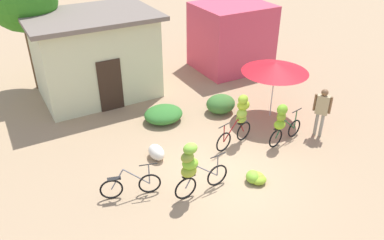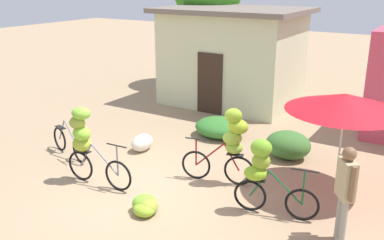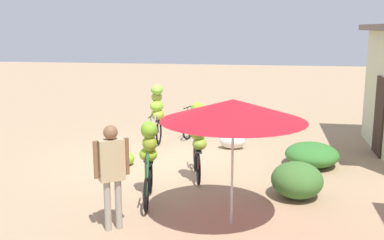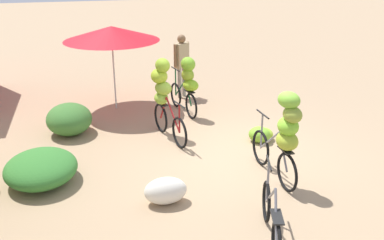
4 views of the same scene
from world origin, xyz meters
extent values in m
plane|color=tan|center=(0.00, 0.00, 0.00)|extent=(60.00, 60.00, 0.00)
cube|color=beige|center=(-1.50, 7.02, 1.58)|extent=(4.37, 3.15, 3.16)
cube|color=#72665B|center=(-1.50, 7.02, 3.24)|extent=(4.87, 3.65, 0.16)
cube|color=#332319|center=(-1.50, 5.43, 1.00)|extent=(0.90, 0.06, 2.00)
cylinder|color=brown|center=(-3.56, 8.86, 1.50)|extent=(0.33, 0.33, 3.01)
ellipsoid|color=#34762D|center=(-0.19, 3.67, 0.27)|extent=(1.42, 1.26, 0.54)
ellipsoid|color=#3D7230|center=(1.99, 3.21, 0.34)|extent=(1.12, 1.00, 0.68)
cylinder|color=beige|center=(3.45, 2.07, 1.02)|extent=(0.04, 0.04, 2.04)
cone|color=red|center=(3.45, 2.07, 1.94)|extent=(2.36, 2.36, 0.35)
torus|color=black|center=(-2.23, 0.30, 0.31)|extent=(0.62, 0.22, 0.63)
torus|color=black|center=(-3.22, 0.58, 0.31)|extent=(0.62, 0.22, 0.63)
cylinder|color=slate|center=(-3.05, 0.53, 0.61)|extent=(0.39, 0.14, 0.62)
cylinder|color=slate|center=(-2.55, 0.39, 0.61)|extent=(0.68, 0.22, 0.63)
cylinder|color=black|center=(-2.23, 0.30, 0.96)|extent=(0.49, 0.16, 0.03)
cylinder|color=slate|center=(-2.23, 0.30, 0.64)|extent=(0.04, 0.04, 0.65)
cube|color=black|center=(-3.12, 0.55, 0.66)|extent=(0.38, 0.23, 0.02)
torus|color=black|center=(-0.45, -0.33, 0.34)|extent=(0.68, 0.09, 0.68)
torus|color=black|center=(-1.49, -0.39, 0.34)|extent=(0.68, 0.09, 0.68)
cylinder|color=slate|center=(-1.30, -0.38, 0.63)|extent=(0.40, 0.06, 0.61)
cylinder|color=slate|center=(-0.79, -0.35, 0.63)|extent=(0.70, 0.07, 0.62)
cylinder|color=black|center=(-0.45, -0.33, 1.02)|extent=(0.50, 0.06, 0.03)
cylinder|color=slate|center=(-0.45, -0.33, 0.68)|extent=(0.04, 0.04, 0.68)
cube|color=black|center=(-1.38, -0.38, 0.71)|extent=(0.37, 0.16, 0.02)
ellipsoid|color=#9AB02F|center=(-1.39, -0.39, 0.88)|extent=(0.46, 0.37, 0.32)
ellipsoid|color=#82C630|center=(-1.35, -0.40, 1.13)|extent=(0.49, 0.42, 0.31)
ellipsoid|color=olive|center=(-1.44, -0.42, 1.36)|extent=(0.40, 0.34, 0.27)
ellipsoid|color=#7CBC36|center=(-1.34, -0.39, 1.58)|extent=(0.48, 0.43, 0.27)
torus|color=black|center=(0.65, 1.00, 0.33)|extent=(0.66, 0.20, 0.67)
torus|color=black|center=(1.60, 1.22, 0.33)|extent=(0.66, 0.20, 0.67)
cylinder|color=maroon|center=(1.43, 1.18, 0.63)|extent=(0.37, 0.12, 0.60)
cylinder|color=maroon|center=(0.96, 1.07, 0.63)|extent=(0.65, 0.19, 0.61)
cylinder|color=black|center=(0.65, 1.00, 0.95)|extent=(0.49, 0.14, 0.03)
cylinder|color=maroon|center=(0.65, 1.00, 0.64)|extent=(0.04, 0.04, 0.62)
cube|color=black|center=(1.50, 1.20, 0.70)|extent=(0.38, 0.22, 0.02)
ellipsoid|color=#8BB035|center=(1.46, 1.22, 0.84)|extent=(0.41, 0.34, 0.27)
ellipsoid|color=#91B337|center=(1.43, 1.18, 1.07)|extent=(0.51, 0.48, 0.30)
ellipsoid|color=#99B427|center=(1.53, 1.25, 1.32)|extent=(0.48, 0.41, 0.32)
ellipsoid|color=#8AAF29|center=(1.44, 1.18, 1.57)|extent=(0.44, 0.39, 0.31)
torus|color=black|center=(3.20, 0.54, 0.32)|extent=(0.64, 0.17, 0.64)
torus|color=black|center=(2.25, 0.36, 0.32)|extent=(0.64, 0.17, 0.64)
cylinder|color=#19592D|center=(2.41, 0.39, 0.60)|extent=(0.37, 0.10, 0.59)
cylinder|color=#19592D|center=(2.89, 0.48, 0.60)|extent=(0.65, 0.16, 0.60)
cylinder|color=black|center=(3.20, 0.54, 1.01)|extent=(0.50, 0.12, 0.03)
cylinder|color=#19592D|center=(3.20, 0.54, 0.66)|extent=(0.04, 0.04, 0.69)
cube|color=black|center=(2.34, 0.38, 0.67)|extent=(0.38, 0.20, 0.02)
ellipsoid|color=#86B724|center=(2.34, 0.35, 0.81)|extent=(0.53, 0.48, 0.27)
ellipsoid|color=olive|center=(2.41, 0.41, 1.06)|extent=(0.43, 0.39, 0.32)
ellipsoid|color=#73AF28|center=(2.41, 0.40, 1.32)|extent=(0.49, 0.44, 0.34)
ellipsoid|color=#8FB92B|center=(0.63, -0.87, 0.12)|extent=(0.50, 0.44, 0.25)
ellipsoid|color=#7FA13F|center=(0.65, -0.78, 0.12)|extent=(0.49, 0.54, 0.25)
ellipsoid|color=#97A132|center=(0.64, -0.75, 0.15)|extent=(0.58, 0.58, 0.29)
ellipsoid|color=#78B42F|center=(0.52, -0.71, 0.17)|extent=(0.60, 0.62, 0.33)
ellipsoid|color=silver|center=(-1.39, 1.68, 0.22)|extent=(0.45, 0.71, 0.44)
cylinder|color=gray|center=(3.93, 0.28, 0.42)|extent=(0.11, 0.11, 0.84)
cylinder|color=gray|center=(4.03, 0.13, 0.42)|extent=(0.11, 0.11, 0.84)
cube|color=tan|center=(3.98, 0.20, 1.17)|extent=(0.39, 0.44, 0.67)
cylinder|color=brown|center=(3.84, 0.41, 1.21)|extent=(0.08, 0.08, 0.60)
cylinder|color=brown|center=(4.12, 0.00, 1.21)|extent=(0.08, 0.08, 0.60)
sphere|color=brown|center=(3.98, 0.20, 1.62)|extent=(0.23, 0.23, 0.23)
camera|label=1|loc=(-5.24, -7.39, 7.07)|focal=35.89mm
camera|label=2|loc=(5.15, -6.47, 4.28)|focal=40.14mm
camera|label=3|loc=(10.58, 2.63, 3.22)|focal=42.56mm
camera|label=4|loc=(-7.54, 2.77, 3.84)|focal=41.38mm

